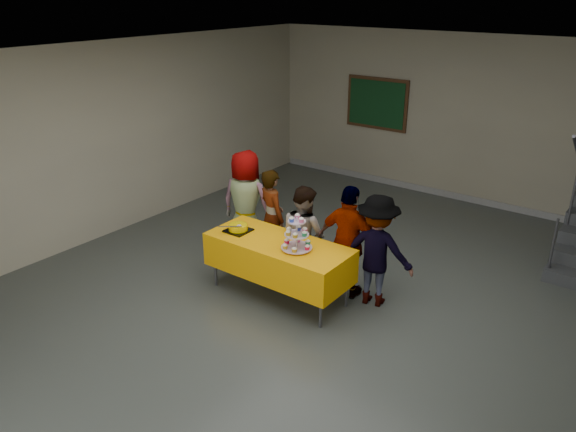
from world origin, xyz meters
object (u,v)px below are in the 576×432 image
at_px(bear_cake, 238,227).
at_px(schoolchild_c, 304,235).
at_px(noticeboard, 377,103).
at_px(schoolchild_b, 272,217).
at_px(schoolchild_a, 246,203).
at_px(bake_table, 279,257).
at_px(schoolchild_d, 349,243).
at_px(schoolchild_e, 377,251).
at_px(cupcake_stand, 297,237).

relative_size(bear_cake, schoolchild_c, 0.26).
relative_size(schoolchild_c, noticeboard, 1.05).
bearing_deg(noticeboard, schoolchild_b, -81.64).
bearing_deg(noticeboard, schoolchild_c, -73.27).
relative_size(bear_cake, schoolchild_a, 0.23).
bearing_deg(bake_table, schoolchild_b, 133.02).
height_order(schoolchild_c, schoolchild_d, schoolchild_d).
relative_size(schoolchild_a, schoolchild_b, 1.12).
xyz_separation_m(schoolchild_b, noticeboard, (-0.60, 4.09, 0.90)).
height_order(schoolchild_d, schoolchild_e, schoolchild_d).
height_order(cupcake_stand, schoolchild_a, schoolchild_a).
relative_size(bake_table, bear_cake, 5.25).
bearing_deg(noticeboard, bake_table, -75.26).
xyz_separation_m(bear_cake, schoolchild_e, (1.68, 0.66, -0.11)).
bearing_deg(cupcake_stand, noticeboard, 108.03).
bearing_deg(schoolchild_c, cupcake_stand, 131.63).
xyz_separation_m(schoolchild_e, noticeboard, (-2.32, 4.20, 0.88)).
distance_m(bake_table, schoolchild_e, 1.23).
relative_size(schoolchild_a, schoolchild_e, 1.10).
bearing_deg(bear_cake, cupcake_stand, 0.46).
distance_m(bear_cake, schoolchild_a, 0.96).
relative_size(bake_table, schoolchild_e, 1.31).
bearing_deg(bear_cake, schoolchild_c, 41.06).
bearing_deg(schoolchild_e, noticeboard, -72.52).
bearing_deg(schoolchild_e, schoolchild_b, -15.05).
relative_size(cupcake_stand, schoolchild_c, 0.33).
bearing_deg(bear_cake, schoolchild_b, 93.18).
bearing_deg(cupcake_stand, schoolchild_a, 152.12).
relative_size(schoolchild_b, schoolchild_d, 0.94).
bearing_deg(cupcake_stand, schoolchild_c, 117.38).
bearing_deg(schoolchild_e, bake_table, 18.05).
distance_m(cupcake_stand, schoolchild_c, 0.68).
xyz_separation_m(bake_table, schoolchild_c, (0.03, 0.51, 0.13)).
bearing_deg(bake_table, schoolchild_a, 147.75).
relative_size(bake_table, schoolchild_a, 1.19).
bearing_deg(schoolchild_d, schoolchild_a, -9.01).
relative_size(schoolchild_c, schoolchild_d, 0.92).
distance_m(cupcake_stand, schoolchild_a, 1.68).
bearing_deg(schoolchild_a, schoolchild_e, 163.44).
bearing_deg(cupcake_stand, schoolchild_e, 41.07).
bearing_deg(schoolchild_b, schoolchild_a, 20.45).
distance_m(schoolchild_c, schoolchild_d, 0.67).
bearing_deg(schoolchild_e, schoolchild_c, -6.28).
height_order(bake_table, schoolchild_d, schoolchild_d).
xyz_separation_m(schoolchild_a, schoolchild_e, (2.23, -0.13, -0.07)).
height_order(schoolchild_b, noticeboard, noticeboard).
height_order(schoolchild_c, schoolchild_e, schoolchild_e).
height_order(bake_table, bear_cake, bear_cake).
bearing_deg(schoolchild_c, noticeboard, -59.02).
bearing_deg(schoolchild_c, bear_cake, 55.31).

